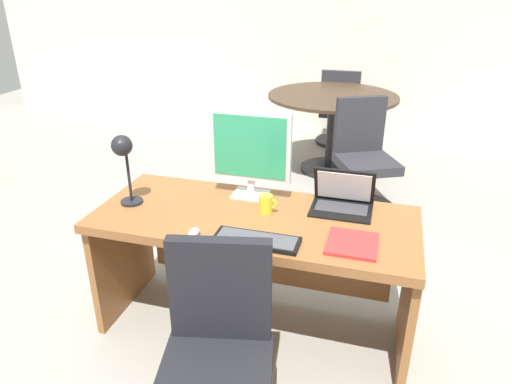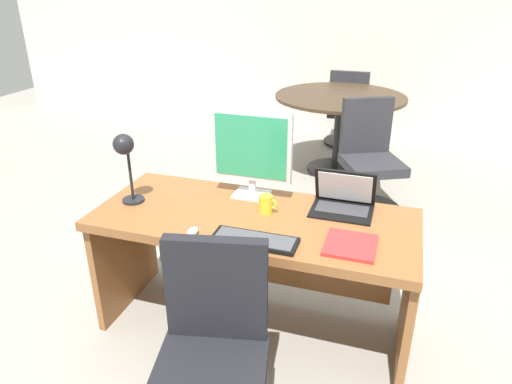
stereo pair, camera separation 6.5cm
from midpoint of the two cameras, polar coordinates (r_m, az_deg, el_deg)
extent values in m
plane|color=gray|center=(4.07, 6.84, -2.69)|extent=(12.00, 12.00, 0.00)
cube|color=silver|center=(6.13, 12.60, 19.79)|extent=(10.00, 0.10, 2.80)
cube|color=brown|center=(2.45, 0.50, -3.41)|extent=(1.68, 0.71, 0.05)
cube|color=brown|center=(2.95, -15.03, -7.22)|extent=(0.04, 0.63, 0.68)
cube|color=brown|center=(2.57, 18.72, -13.08)|extent=(0.04, 0.63, 0.68)
cube|color=brown|center=(2.84, 2.11, -6.88)|extent=(1.48, 0.02, 0.47)
cube|color=silver|center=(2.66, 0.19, -0.29)|extent=(0.20, 0.16, 0.01)
cube|color=silver|center=(2.65, 0.26, 0.78)|extent=(0.04, 0.02, 0.09)
cube|color=silver|center=(2.55, 0.20, 5.64)|extent=(0.45, 0.04, 0.39)
cube|color=#2D9966|center=(2.54, 0.06, 5.50)|extent=(0.41, 0.00, 0.35)
cube|color=black|center=(2.52, 11.13, -2.31)|extent=(0.32, 0.24, 0.01)
cube|color=#38383D|center=(2.53, 11.19, -2.01)|extent=(0.27, 0.13, 0.00)
cube|color=black|center=(2.54, 11.56, 0.65)|extent=(0.32, 0.10, 0.22)
cube|color=white|center=(2.54, 11.53, 0.53)|extent=(0.28, 0.08, 0.18)
cube|color=black|center=(2.20, 0.68, -5.92)|extent=(0.41, 0.15, 0.02)
cube|color=#47474C|center=(2.19, 0.68, -5.67)|extent=(0.38, 0.13, 0.00)
ellipsoid|color=silver|center=(2.27, -6.92, -4.85)|extent=(0.05, 0.08, 0.04)
cylinder|color=black|center=(2.67, -14.06, -0.95)|extent=(0.12, 0.12, 0.01)
cylinder|color=black|center=(2.61, -14.39, 2.05)|extent=(0.02, 0.02, 0.29)
sphere|color=black|center=(2.53, -15.18, 5.64)|extent=(0.11, 0.11, 0.11)
cube|color=red|center=(2.21, 12.30, -6.36)|extent=(0.23, 0.25, 0.02)
cylinder|color=yellow|center=(2.45, 1.96, -1.48)|extent=(0.07, 0.07, 0.10)
torus|color=yellow|center=(2.44, 2.78, -1.49)|extent=(0.05, 0.01, 0.05)
cube|color=black|center=(2.05, -4.74, -21.67)|extent=(0.55, 0.55, 0.08)
cube|color=black|center=(2.03, -3.94, -11.68)|extent=(0.44, 0.15, 0.48)
cylinder|color=black|center=(5.02, 9.97, 2.77)|extent=(0.58, 0.58, 0.04)
cylinder|color=black|center=(4.89, 10.30, 7.00)|extent=(0.08, 0.08, 0.74)
cylinder|color=#3F2D1E|center=(4.79, 10.65, 11.36)|extent=(1.29, 1.29, 0.03)
cylinder|color=black|center=(4.21, 13.92, -2.00)|extent=(0.56, 0.56, 0.04)
cylinder|color=black|center=(4.13, 14.19, 0.43)|extent=(0.05, 0.05, 0.35)
cube|color=#2D2D33|center=(4.05, 14.50, 3.21)|extent=(0.62, 0.62, 0.08)
cube|color=#2D2D33|center=(4.15, 13.77, 7.91)|extent=(0.42, 0.25, 0.48)
cylinder|color=black|center=(5.91, 11.29, 6.02)|extent=(0.56, 0.56, 0.04)
cylinder|color=black|center=(5.85, 11.44, 7.70)|extent=(0.05, 0.05, 0.32)
cube|color=#2D2D33|center=(5.80, 11.60, 9.60)|extent=(0.47, 0.47, 0.08)
cube|color=#2D2D33|center=(5.53, 11.58, 11.82)|extent=(0.44, 0.06, 0.47)
camera|label=1|loc=(0.03, -89.23, 0.35)|focal=32.76mm
camera|label=2|loc=(0.03, 90.77, -0.35)|focal=32.76mm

